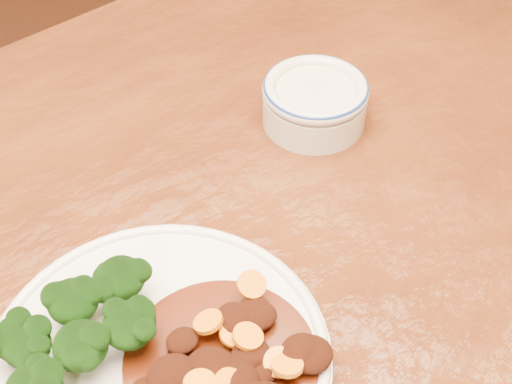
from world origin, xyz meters
TOP-DOWN VIEW (x-y plane):
  - dining_table at (-0.00, 0.00)m, footprint 1.56×1.00m
  - dinner_plate at (-0.06, -0.07)m, footprint 0.29×0.29m
  - broccoli_florets at (-0.11, -0.02)m, footprint 0.15×0.10m
  - mince_stew at (-0.02, -0.12)m, footprint 0.16×0.16m
  - dip_bowl at (0.24, 0.10)m, footprint 0.12×0.12m

SIDE VIEW (x-z plane):
  - dining_table at x=0.00m, z-range 0.30..1.05m
  - dinner_plate at x=-0.06m, z-range 0.75..0.77m
  - mince_stew at x=-0.02m, z-range 0.76..0.79m
  - dip_bowl at x=0.24m, z-range 0.75..0.81m
  - broccoli_florets at x=-0.11m, z-range 0.77..0.82m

